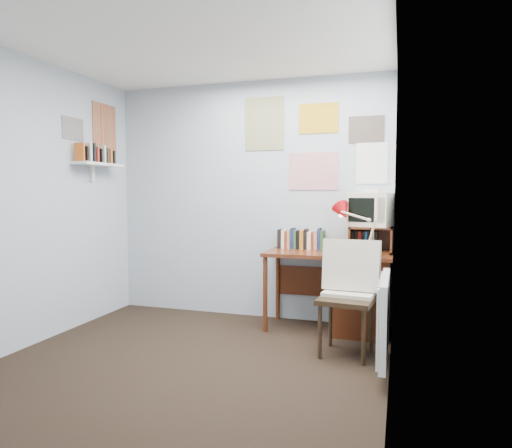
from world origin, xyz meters
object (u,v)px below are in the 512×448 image
at_px(desk_chair, 346,300).
at_px(desk_lamp, 373,233).
at_px(tv_riser, 371,239).
at_px(desk, 356,290).
at_px(radiator, 385,317).
at_px(wall_shelf, 98,164).
at_px(crt_tv, 371,208).

xyz_separation_m(desk_chair, desk_lamp, (0.18, 0.43, 0.52)).
height_order(desk_chair, tv_riser, tv_riser).
relative_size(desk, desk_chair, 1.31).
height_order(desk_lamp, radiator, desk_lamp).
distance_m(radiator, wall_shelf, 3.15).
xyz_separation_m(desk_lamp, radiator, (0.13, -0.71, -0.56)).
xyz_separation_m(desk_chair, wall_shelf, (-2.55, 0.27, 1.16)).
bearing_deg(radiator, desk, 107.24).
distance_m(desk_chair, crt_tv, 1.07).
xyz_separation_m(desk_chair, radiator, (0.31, -0.28, -0.04)).
height_order(desk, desk_lamp, desk_lamp).
distance_m(desk_chair, wall_shelf, 2.81).
bearing_deg(desk, radiator, -72.76).
bearing_deg(crt_tv, desk, -119.14).
relative_size(desk_lamp, crt_tv, 1.18).
distance_m(desk_chair, radiator, 0.42).
distance_m(desk, tv_riser, 0.51).
height_order(desk_chair, crt_tv, crt_tv).
xyz_separation_m(radiator, wall_shelf, (-2.86, 0.55, 1.20)).
distance_m(desk, desk_chair, 0.65).
bearing_deg(crt_tv, radiator, -68.59).
height_order(desk_chair, radiator, desk_chair).
distance_m(desk, wall_shelf, 2.87).
height_order(crt_tv, radiator, crt_tv).
xyz_separation_m(desk_chair, tv_riser, (0.14, 0.76, 0.43)).
height_order(desk, crt_tv, crt_tv).
height_order(desk_chair, wall_shelf, wall_shelf).
xyz_separation_m(tv_riser, crt_tv, (-0.00, 0.02, 0.30)).
relative_size(tv_riser, radiator, 0.50).
height_order(desk_lamp, tv_riser, desk_lamp).
bearing_deg(desk_lamp, desk_chair, -126.66).
bearing_deg(wall_shelf, desk, 8.40).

